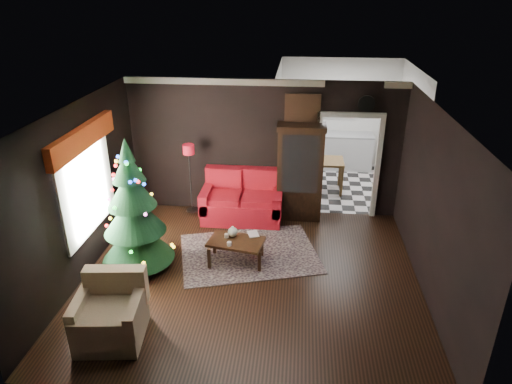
# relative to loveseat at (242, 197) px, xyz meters

# --- Properties ---
(floor) EXTENTS (5.50, 5.50, 0.00)m
(floor) POSITION_rel_loveseat_xyz_m (0.40, -2.05, -0.50)
(floor) COLOR black
(floor) RESTS_ON ground
(ceiling) EXTENTS (5.50, 5.50, 0.00)m
(ceiling) POSITION_rel_loveseat_xyz_m (0.40, -2.05, 2.30)
(ceiling) COLOR white
(ceiling) RESTS_ON ground
(wall_back) EXTENTS (5.50, 0.00, 5.50)m
(wall_back) POSITION_rel_loveseat_xyz_m (0.40, 0.45, 0.90)
(wall_back) COLOR black
(wall_back) RESTS_ON ground
(wall_front) EXTENTS (5.50, 0.00, 5.50)m
(wall_front) POSITION_rel_loveseat_xyz_m (0.40, -4.55, 0.90)
(wall_front) COLOR black
(wall_front) RESTS_ON ground
(wall_left) EXTENTS (0.00, 5.50, 5.50)m
(wall_left) POSITION_rel_loveseat_xyz_m (-2.35, -2.05, 0.90)
(wall_left) COLOR black
(wall_left) RESTS_ON ground
(wall_right) EXTENTS (0.00, 5.50, 5.50)m
(wall_right) POSITION_rel_loveseat_xyz_m (3.15, -2.05, 0.90)
(wall_right) COLOR black
(wall_right) RESTS_ON ground
(doorway) EXTENTS (1.10, 0.10, 2.10)m
(doorway) POSITION_rel_loveseat_xyz_m (2.10, 0.45, 0.55)
(doorway) COLOR white
(doorway) RESTS_ON ground
(left_window) EXTENTS (0.05, 1.60, 1.40)m
(left_window) POSITION_rel_loveseat_xyz_m (-2.31, -1.85, 0.95)
(left_window) COLOR white
(left_window) RESTS_ON wall_left
(valance) EXTENTS (0.12, 2.10, 0.35)m
(valance) POSITION_rel_loveseat_xyz_m (-2.23, -1.85, 1.77)
(valance) COLOR #972E0E
(valance) RESTS_ON wall_left
(kitchen_floor) EXTENTS (3.00, 3.00, 0.00)m
(kitchen_floor) POSITION_rel_loveseat_xyz_m (2.10, 1.95, -0.50)
(kitchen_floor) COLOR silver
(kitchen_floor) RESTS_ON ground
(kitchen_window) EXTENTS (0.70, 0.06, 0.70)m
(kitchen_window) POSITION_rel_loveseat_xyz_m (2.10, 3.40, 1.20)
(kitchen_window) COLOR white
(kitchen_window) RESTS_ON ground
(rug) EXTENTS (2.78, 2.33, 0.01)m
(rug) POSITION_rel_loveseat_xyz_m (0.29, -1.32, -0.49)
(rug) COLOR #594950
(rug) RESTS_ON ground
(loveseat) EXTENTS (1.70, 0.90, 1.00)m
(loveseat) POSITION_rel_loveseat_xyz_m (0.00, 0.00, 0.00)
(loveseat) COLOR #790202
(loveseat) RESTS_ON ground
(curio_cabinet) EXTENTS (0.90, 0.45, 1.90)m
(curio_cabinet) POSITION_rel_loveseat_xyz_m (1.15, 0.22, 0.45)
(curio_cabinet) COLOR black
(curio_cabinet) RESTS_ON ground
(floor_lamp) EXTENTS (0.29, 0.29, 1.46)m
(floor_lamp) POSITION_rel_loveseat_xyz_m (-1.07, 0.06, 0.33)
(floor_lamp) COLOR black
(floor_lamp) RESTS_ON ground
(christmas_tree) EXTENTS (1.56, 1.56, 2.33)m
(christmas_tree) POSITION_rel_loveseat_xyz_m (-1.56, -1.86, 0.55)
(christmas_tree) COLOR black
(christmas_tree) RESTS_ON ground
(armchair) EXTENTS (0.99, 0.99, 0.91)m
(armchair) POSITION_rel_loveseat_xyz_m (-1.32, -3.65, -0.04)
(armchair) COLOR tan
(armchair) RESTS_ON ground
(coffee_table) EXTENTS (1.01, 0.71, 0.42)m
(coffee_table) POSITION_rel_loveseat_xyz_m (0.10, -1.62, -0.28)
(coffee_table) COLOR black
(coffee_table) RESTS_ON rug
(teapot) EXTENTS (0.24, 0.24, 0.19)m
(teapot) POSITION_rel_loveseat_xyz_m (0.03, -1.48, 0.02)
(teapot) COLOR silver
(teapot) RESTS_ON coffee_table
(cup_a) EXTENTS (0.08, 0.08, 0.07)m
(cup_a) POSITION_rel_loveseat_xyz_m (-0.08, -1.52, -0.04)
(cup_a) COLOR silver
(cup_a) RESTS_ON coffee_table
(cup_b) EXTENTS (0.08, 0.08, 0.07)m
(cup_b) POSITION_rel_loveseat_xyz_m (0.01, -1.79, -0.04)
(cup_b) COLOR white
(cup_b) RESTS_ON coffee_table
(book) EXTENTS (0.17, 0.07, 0.24)m
(book) POSITION_rel_loveseat_xyz_m (0.29, -1.41, 0.05)
(book) COLOR gray
(book) RESTS_ON coffee_table
(wall_clock) EXTENTS (0.32, 0.32, 0.06)m
(wall_clock) POSITION_rel_loveseat_xyz_m (2.35, 0.40, 1.88)
(wall_clock) COLOR white
(wall_clock) RESTS_ON wall_back
(painting) EXTENTS (0.62, 0.05, 0.52)m
(painting) POSITION_rel_loveseat_xyz_m (1.15, 0.41, 1.75)
(painting) COLOR tan
(painting) RESTS_ON wall_back
(kitchen_counter) EXTENTS (1.80, 0.60, 0.90)m
(kitchen_counter) POSITION_rel_loveseat_xyz_m (2.10, 3.15, -0.05)
(kitchen_counter) COLOR silver
(kitchen_counter) RESTS_ON ground
(kitchen_table) EXTENTS (0.70, 0.70, 0.75)m
(kitchen_table) POSITION_rel_loveseat_xyz_m (1.80, 1.65, -0.12)
(kitchen_table) COLOR brown
(kitchen_table) RESTS_ON ground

